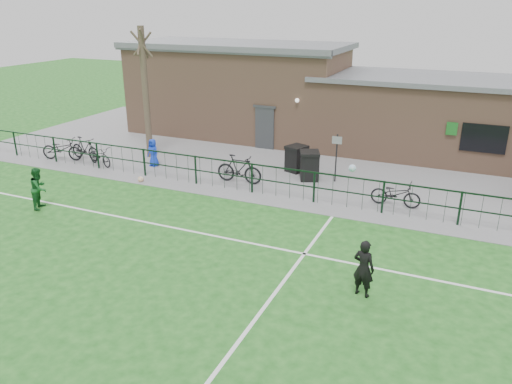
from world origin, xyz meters
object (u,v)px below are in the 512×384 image
at_px(bicycle_b, 85,148).
at_px(bicycle_d, 239,169).
at_px(wheelie_bin_right, 296,159).
at_px(bicycle_e, 396,194).
at_px(sign_post, 336,158).
at_px(spectator_child, 153,153).
at_px(ball_ground, 141,179).
at_px(outfield_player, 39,188).
at_px(wheelie_bin_left, 309,166).
at_px(bicycle_c, 100,156).
at_px(bare_tree, 146,94).
at_px(bicycle_a, 62,149).

xyz_separation_m(bicycle_b, bicycle_d, (8.01, -0.01, 0.05)).
distance_m(wheelie_bin_right, bicycle_e, 5.18).
distance_m(sign_post, spectator_child, 8.17).
relative_size(wheelie_bin_right, ball_ground, 4.40).
bearing_deg(outfield_player, wheelie_bin_right, -65.00).
height_order(wheelie_bin_left, ball_ground, wheelie_bin_left).
relative_size(sign_post, bicycle_c, 1.20).
relative_size(bare_tree, bicycle_d, 3.08).
height_order(bicycle_b, ball_ground, bicycle_b).
bearing_deg(bare_tree, outfield_player, -88.48).
bearing_deg(outfield_player, bicycle_c, -6.16).
xyz_separation_m(outfield_player, ball_ground, (1.60, 3.73, -0.63)).
bearing_deg(bicycle_c, bicycle_b, 89.26).
bearing_deg(bicycle_d, bicycle_c, 91.78).
bearing_deg(bicycle_a, wheelie_bin_left, -93.02).
bearing_deg(bicycle_a, bicycle_c, -101.99).
distance_m(sign_post, ball_ground, 8.06).
distance_m(sign_post, bicycle_a, 12.72).
bearing_deg(bare_tree, wheelie_bin_left, -0.83).
height_order(bicycle_a, bicycle_e, bicycle_a).
distance_m(bicycle_a, bicycle_d, 8.99).
height_order(sign_post, ball_ground, sign_post).
distance_m(wheelie_bin_right, spectator_child, 6.43).
distance_m(bare_tree, bicycle_d, 6.29).
xyz_separation_m(bare_tree, sign_post, (9.11, 0.04, -1.98)).
distance_m(spectator_child, ball_ground, 2.20).
height_order(bicycle_d, bicycle_e, bicycle_d).
bearing_deg(wheelie_bin_right, bicycle_e, -5.72).
relative_size(wheelie_bin_right, spectator_child, 0.85).
xyz_separation_m(sign_post, outfield_player, (-8.92, -6.99, -0.27)).
height_order(sign_post, spectator_child, sign_post).
bearing_deg(bicycle_e, ball_ground, 98.61).
xyz_separation_m(bicycle_b, bicycle_e, (14.25, 0.02, -0.07)).
xyz_separation_m(bicycle_d, spectator_child, (-4.52, 0.48, 0.04)).
relative_size(bicycle_a, bicycle_e, 1.13).
bearing_deg(ball_ground, wheelie_bin_right, 35.81).
xyz_separation_m(bicycle_b, outfield_player, (2.63, -5.26, 0.20)).
xyz_separation_m(sign_post, spectator_child, (-8.07, -1.25, -0.38)).
bearing_deg(wheelie_bin_right, outfield_player, -111.37).
xyz_separation_m(bicycle_c, bicycle_d, (6.79, 0.42, 0.15)).
bearing_deg(bicycle_c, bicycle_a, 109.56).
xyz_separation_m(bicycle_c, spectator_child, (2.27, 0.90, 0.19)).
bearing_deg(wheelie_bin_left, bicycle_e, -45.09).
bearing_deg(ball_ground, bicycle_e, 8.81).
height_order(bicycle_e, ball_ground, bicycle_e).
xyz_separation_m(wheelie_bin_right, spectator_child, (-6.15, -1.89, 0.09)).
xyz_separation_m(bare_tree, bicycle_e, (11.81, -1.66, -2.52)).
height_order(bare_tree, sign_post, bare_tree).
bearing_deg(bicycle_d, bicycle_b, 88.21).
relative_size(sign_post, outfield_player, 1.33).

